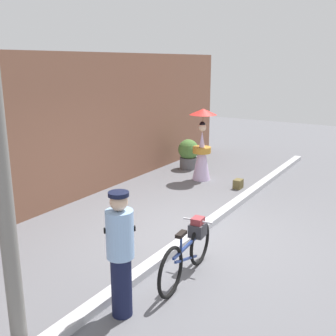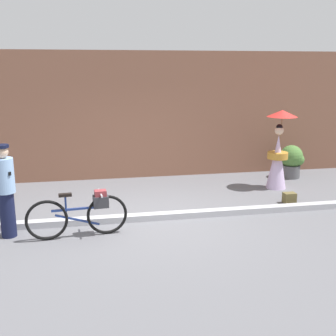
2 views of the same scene
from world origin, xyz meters
name	(u,v)px [view 1 (image 1 of 2)]	position (x,y,z in m)	size (l,w,h in m)	color
ground_plane	(196,235)	(0.00, 0.00, 0.00)	(30.00, 30.00, 0.00)	slate
building_wall	(58,130)	(0.00, 3.43, 1.65)	(14.00, 0.40, 3.31)	brown
sidewalk_curb	(196,232)	(0.00, 0.00, 0.06)	(14.00, 0.20, 0.12)	#B2B2B7
bicycle_near_officer	(189,249)	(-1.33, -0.60, 0.43)	(1.74, 0.48, 0.82)	black
person_officer	(120,252)	(-2.61, -0.35, 0.87)	(0.34, 0.34, 1.63)	#141938
person_with_parasol	(202,146)	(3.31, 1.62, 0.92)	(0.72, 0.72, 1.91)	silver
potted_plant_by_door	(189,153)	(4.13, 2.47, 0.47)	(0.62, 0.60, 0.88)	#59595B
backpack_spare	(238,184)	(3.08, 0.45, 0.12)	(0.26, 0.19, 0.23)	brown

